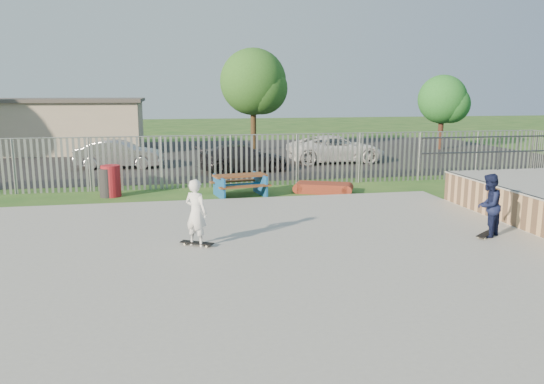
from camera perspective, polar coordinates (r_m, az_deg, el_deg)
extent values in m
plane|color=#1F4F1B|center=(11.80, -4.14, -7.28)|extent=(120.00, 120.00, 0.00)
cube|color=#969691|center=(11.78, -4.14, -6.93)|extent=(15.00, 12.00, 0.15)
cylinder|color=#383A3F|center=(15.23, 24.62, 0.08)|extent=(0.06, 7.00, 0.06)
cube|color=brown|center=(18.62, -3.47, 1.79)|extent=(1.92, 1.01, 0.06)
cube|color=brown|center=(18.10, -2.89, 0.59)|extent=(1.84, 0.59, 0.05)
cube|color=brown|center=(19.24, -4.01, 1.19)|extent=(1.84, 0.59, 0.05)
cube|color=#144D8F|center=(18.68, -3.46, 0.69)|extent=(1.84, 1.67, 0.75)
cube|color=maroon|center=(19.40, 5.54, 0.44)|extent=(1.98, 1.52, 0.35)
cylinder|color=maroon|center=(19.39, -16.92, 1.14)|extent=(0.66, 0.66, 1.11)
cylinder|color=#232325|center=(19.38, -17.22, 0.98)|extent=(0.61, 0.61, 1.01)
cube|color=black|center=(30.39, -8.48, 3.83)|extent=(40.00, 18.00, 0.02)
imported|color=#9F9EA3|center=(26.36, -16.11, 3.94)|extent=(4.15, 1.80, 1.33)
imported|color=black|center=(24.30, -3.13, 3.66)|extent=(4.33, 2.05, 1.22)
imported|color=white|center=(27.53, 6.88, 4.62)|extent=(5.01, 2.36, 1.38)
cube|color=#BCAC90|center=(34.86, -22.20, 6.50)|extent=(10.00, 6.00, 3.00)
cube|color=#4C4742|center=(34.80, -22.39, 9.12)|extent=(10.40, 6.40, 0.20)
cylinder|color=#44311B|center=(32.86, -2.02, 7.59)|extent=(0.34, 0.34, 3.59)
sphere|color=#29571D|center=(32.81, -2.04, 11.77)|extent=(4.02, 4.02, 4.02)
cylinder|color=#43261A|center=(35.16, 17.69, 6.56)|extent=(0.32, 0.32, 2.68)
sphere|color=#216223|center=(35.08, 17.86, 9.48)|extent=(3.01, 3.01, 3.01)
cube|color=black|center=(14.05, 22.04, -4.18)|extent=(0.76, 0.64, 0.02)
cube|color=black|center=(12.40, -8.07, -5.42)|extent=(0.79, 0.58, 0.02)
imported|color=#121839|center=(13.89, 22.25, -1.34)|extent=(0.96, 0.92, 1.55)
imported|color=white|center=(12.22, -8.16, -2.21)|extent=(0.67, 0.65, 1.55)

